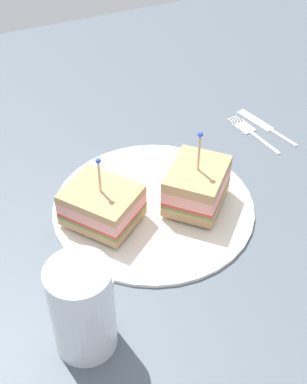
{
  "coord_description": "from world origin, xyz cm",
  "views": [
    {
      "loc": [
        21.63,
        49.44,
        51.75
      ],
      "look_at": [
        0.0,
        0.0,
        3.0
      ],
      "focal_mm": 51.83,
      "sensor_mm": 36.0,
      "label": 1
    }
  ],
  "objects_px": {
    "fork": "(249,130)",
    "knife": "(264,125)",
    "sandwich_half_back": "(102,205)",
    "drink_glass": "(83,312)",
    "plate": "(154,206)",
    "sandwich_half_front": "(197,186)"
  },
  "relations": [
    {
      "from": "sandwich_half_front",
      "to": "drink_glass",
      "type": "relative_size",
      "value": 1.0
    },
    {
      "from": "sandwich_half_back",
      "to": "drink_glass",
      "type": "distance_m",
      "value": 0.18
    },
    {
      "from": "sandwich_half_back",
      "to": "knife",
      "type": "height_order",
      "value": "sandwich_half_back"
    },
    {
      "from": "drink_glass",
      "to": "fork",
      "type": "relative_size",
      "value": 0.99
    },
    {
      "from": "fork",
      "to": "knife",
      "type": "bearing_deg",
      "value": -174.75
    },
    {
      "from": "plate",
      "to": "drink_glass",
      "type": "xyz_separation_m",
      "value": [
        0.15,
        0.16,
        0.05
      ]
    },
    {
      "from": "plate",
      "to": "knife",
      "type": "xyz_separation_m",
      "value": [
        -0.24,
        -0.1,
        -0.0
      ]
    },
    {
      "from": "sandwich_half_back",
      "to": "knife",
      "type": "xyz_separation_m",
      "value": [
        -0.31,
        -0.1,
        -0.03
      ]
    },
    {
      "from": "fork",
      "to": "knife",
      "type": "xyz_separation_m",
      "value": [
        -0.03,
        -0.0,
        0.0
      ]
    },
    {
      "from": "knife",
      "to": "fork",
      "type": "bearing_deg",
      "value": 5.25
    },
    {
      "from": "plate",
      "to": "sandwich_half_front",
      "type": "relative_size",
      "value": 2.36
    },
    {
      "from": "sandwich_half_front",
      "to": "drink_glass",
      "type": "distance_m",
      "value": 0.25
    },
    {
      "from": "sandwich_half_front",
      "to": "sandwich_half_back",
      "type": "xyz_separation_m",
      "value": [
        0.12,
        -0.02,
        -0.0
      ]
    },
    {
      "from": "drink_glass",
      "to": "knife",
      "type": "height_order",
      "value": "drink_glass"
    },
    {
      "from": "sandwich_half_front",
      "to": "knife",
      "type": "height_order",
      "value": "sandwich_half_front"
    },
    {
      "from": "drink_glass",
      "to": "sandwich_half_front",
      "type": "bearing_deg",
      "value": -145.2
    },
    {
      "from": "plate",
      "to": "fork",
      "type": "xyz_separation_m",
      "value": [
        -0.21,
        -0.1,
        -0.0
      ]
    },
    {
      "from": "sandwich_half_front",
      "to": "fork",
      "type": "distance_m",
      "value": 0.2
    },
    {
      "from": "sandwich_half_back",
      "to": "drink_glass",
      "type": "bearing_deg",
      "value": 64.43
    },
    {
      "from": "plate",
      "to": "fork",
      "type": "relative_size",
      "value": 2.33
    },
    {
      "from": "plate",
      "to": "sandwich_half_back",
      "type": "xyz_separation_m",
      "value": [
        0.07,
        0.0,
        0.03
      ]
    },
    {
      "from": "sandwich_half_front",
      "to": "sandwich_half_back",
      "type": "relative_size",
      "value": 0.99
    }
  ]
}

